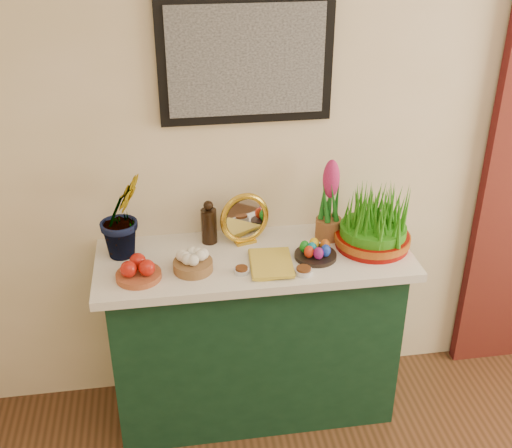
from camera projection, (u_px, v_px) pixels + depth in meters
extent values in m
cube|color=#FFE8BF|center=(322.00, 134.00, 2.90)|extent=(4.00, 0.04, 2.70)
cube|color=black|center=(246.00, 60.00, 2.67)|extent=(0.74, 0.03, 0.54)
cube|color=#A5A5A5|center=(246.00, 61.00, 2.65)|extent=(0.66, 0.01, 0.46)
cube|color=#143922|center=(254.00, 338.00, 3.07)|extent=(1.30, 0.45, 0.85)
cube|color=silver|center=(254.00, 258.00, 2.86)|extent=(1.40, 0.55, 0.04)
imported|color=#1B6B1C|center=(121.00, 203.00, 2.74)|extent=(0.33, 0.32, 0.50)
cylinder|color=#A24D2A|center=(139.00, 276.00, 2.67)|extent=(0.20, 0.20, 0.03)
cylinder|color=#8F5E39|center=(193.00, 266.00, 2.73)|extent=(0.21, 0.21, 0.05)
cylinder|color=black|center=(209.00, 226.00, 2.92)|extent=(0.07, 0.07, 0.16)
sphere|color=black|center=(208.00, 205.00, 2.87)|extent=(0.05, 0.05, 0.05)
cube|color=gold|center=(245.00, 241.00, 2.94)|extent=(0.10, 0.07, 0.01)
torus|color=gold|center=(245.00, 218.00, 2.90)|extent=(0.24, 0.11, 0.24)
cylinder|color=silver|center=(245.00, 219.00, 2.90)|extent=(0.18, 0.07, 0.18)
imported|color=gold|center=(250.00, 264.00, 2.75)|extent=(0.18, 0.25, 0.03)
cylinder|color=silver|center=(242.00, 271.00, 2.71)|extent=(0.07, 0.07, 0.02)
cylinder|color=#592D14|center=(242.00, 268.00, 2.71)|extent=(0.05, 0.05, 0.01)
cylinder|color=silver|center=(304.00, 272.00, 2.71)|extent=(0.08, 0.08, 0.02)
cylinder|color=#592D14|center=(304.00, 269.00, 2.70)|extent=(0.06, 0.06, 0.01)
cylinder|color=black|center=(315.00, 256.00, 2.83)|extent=(0.19, 0.19, 0.02)
ellipsoid|color=red|center=(309.00, 252.00, 2.78)|extent=(0.04, 0.04, 0.06)
ellipsoid|color=blue|center=(326.00, 251.00, 2.79)|extent=(0.04, 0.04, 0.06)
ellipsoid|color=yellow|center=(314.00, 244.00, 2.84)|extent=(0.04, 0.04, 0.06)
ellipsoid|color=#19891F|center=(305.00, 247.00, 2.82)|extent=(0.04, 0.04, 0.06)
ellipsoid|color=#C85A17|center=(325.00, 245.00, 2.83)|extent=(0.04, 0.04, 0.06)
ellipsoid|color=#81176A|center=(318.00, 253.00, 2.77)|extent=(0.04, 0.04, 0.06)
ellipsoid|color=#0D87A3|center=(312.00, 248.00, 2.81)|extent=(0.04, 0.04, 0.06)
cylinder|color=brown|center=(328.00, 228.00, 2.97)|extent=(0.12, 0.12, 0.10)
ellipsoid|color=#D52A7E|center=(331.00, 179.00, 2.85)|extent=(0.08, 0.08, 0.18)
cylinder|color=#880904|center=(372.00, 240.00, 2.91)|extent=(0.33, 0.33, 0.06)
cylinder|color=#9D1F0F|center=(372.00, 238.00, 2.90)|extent=(0.34, 0.34, 0.03)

